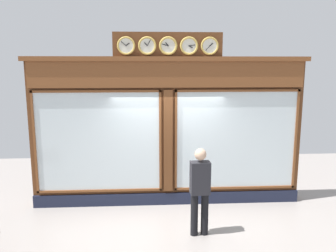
% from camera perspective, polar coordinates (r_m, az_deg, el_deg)
% --- Properties ---
extents(shop_facade, '(6.24, 0.42, 3.89)m').
position_cam_1_polar(shop_facade, '(7.76, -0.05, -0.78)').
color(shop_facade, '#5B3319').
rests_on(shop_facade, ground_plane).
extents(pedestrian, '(0.37, 0.25, 1.69)m').
position_cam_1_polar(pedestrian, '(6.48, 5.36, -10.31)').
color(pedestrian, black).
rests_on(pedestrian, ground_plane).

